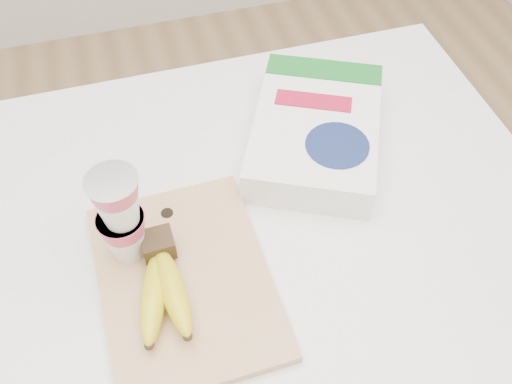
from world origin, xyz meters
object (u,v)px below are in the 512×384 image
bananas (162,285)px  cereal_box (316,131)px  table (205,358)px  yogurt_stack (120,216)px  cutting_board (185,280)px

bananas → cereal_box: 0.40m
table → bananas: bananas is taller
yogurt_stack → table: bearing=7.6°
cereal_box → cutting_board: bearing=-116.6°
cutting_board → cereal_box: size_ratio=0.90×
table → cutting_board: (-0.01, -0.08, 0.48)m
cutting_board → bananas: 0.05m
yogurt_stack → cereal_box: (0.36, 0.15, -0.07)m
bananas → table: bearing=63.9°
bananas → yogurt_stack: yogurt_stack is taller
table → cutting_board: size_ratio=3.73×
table → bananas: 0.53m
cutting_board → bananas: bearing=-154.8°
bananas → cereal_box: cereal_box is taller
bananas → cereal_box: (0.32, 0.24, -0.00)m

